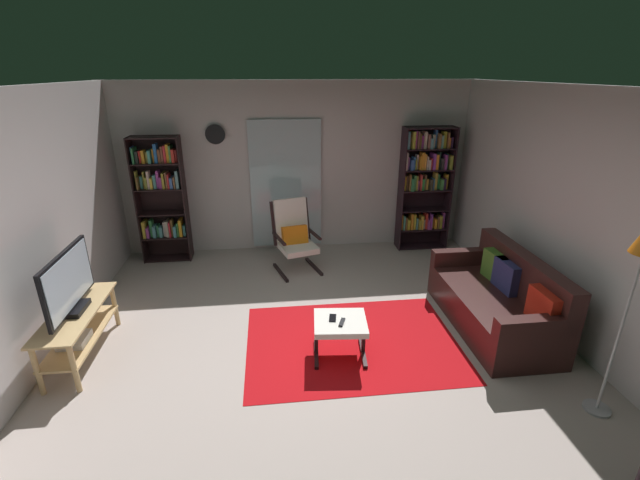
% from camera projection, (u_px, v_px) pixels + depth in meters
% --- Properties ---
extents(ground_plane, '(7.02, 7.02, 0.00)m').
position_uv_depth(ground_plane, '(317.00, 350.00, 4.51)').
color(ground_plane, '#B1A19A').
extents(wall_back, '(5.60, 0.06, 2.60)m').
position_uv_depth(wall_back, '(296.00, 168.00, 6.70)').
color(wall_back, beige).
rests_on(wall_back, ground).
extents(wall_left, '(0.06, 6.00, 2.60)m').
position_uv_depth(wall_left, '(8.00, 247.00, 3.74)').
color(wall_left, beige).
rests_on(wall_left, ground).
extents(wall_right, '(0.06, 6.00, 2.60)m').
position_uv_depth(wall_right, '(583.00, 223.00, 4.32)').
color(wall_right, beige).
rests_on(wall_right, ground).
extents(glass_door_panel, '(1.10, 0.01, 2.00)m').
position_uv_depth(glass_door_panel, '(286.00, 185.00, 6.72)').
color(glass_door_panel, silver).
extents(area_rug, '(2.24, 1.65, 0.01)m').
position_uv_depth(area_rug, '(352.00, 342.00, 4.62)').
color(area_rug, red).
rests_on(area_rug, ground).
extents(tv_stand, '(0.41, 1.21, 0.52)m').
position_uv_depth(tv_stand, '(78.00, 328.00, 4.27)').
color(tv_stand, tan).
rests_on(tv_stand, ground).
extents(television, '(0.20, 0.98, 0.62)m').
position_uv_depth(television, '(69.00, 284.00, 4.12)').
color(television, black).
rests_on(television, tv_stand).
extents(bookshelf_near_tv, '(0.70, 0.30, 1.87)m').
position_uv_depth(bookshelf_near_tv, '(162.00, 195.00, 6.32)').
color(bookshelf_near_tv, black).
rests_on(bookshelf_near_tv, ground).
extents(bookshelf_near_sofa, '(0.80, 0.30, 1.94)m').
position_uv_depth(bookshelf_near_sofa, '(425.00, 183.00, 6.76)').
color(bookshelf_near_sofa, black).
rests_on(bookshelf_near_sofa, ground).
extents(leather_sofa, '(0.82, 1.76, 0.86)m').
position_uv_depth(leather_sofa, '(498.00, 301.00, 4.83)').
color(leather_sofa, '#351917').
rests_on(leather_sofa, ground).
extents(lounge_armchair, '(0.72, 0.78, 1.02)m').
position_uv_depth(lounge_armchair, '(294.00, 234.00, 6.17)').
color(lounge_armchair, black).
rests_on(lounge_armchair, ground).
extents(ottoman, '(0.56, 0.53, 0.41)m').
position_uv_depth(ottoman, '(340.00, 327.00, 4.30)').
color(ottoman, white).
rests_on(ottoman, ground).
extents(tv_remote, '(0.09, 0.15, 0.02)m').
position_uv_depth(tv_remote, '(342.00, 322.00, 4.22)').
color(tv_remote, black).
rests_on(tv_remote, ottoman).
extents(cell_phone, '(0.09, 0.15, 0.01)m').
position_uv_depth(cell_phone, '(333.00, 318.00, 4.31)').
color(cell_phone, black).
rests_on(cell_phone, ottoman).
extents(wall_clock, '(0.29, 0.03, 0.29)m').
position_uv_depth(wall_clock, '(215.00, 134.00, 6.30)').
color(wall_clock, silver).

